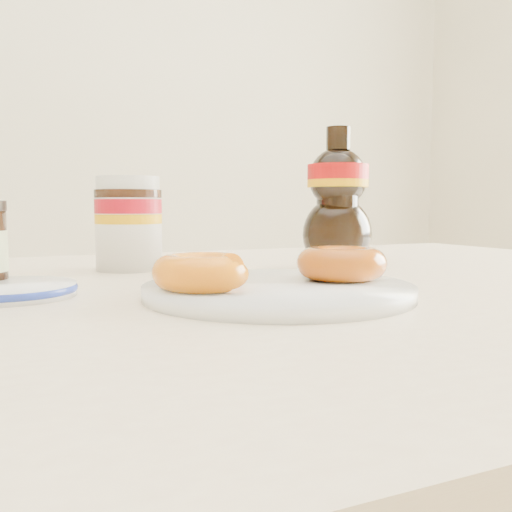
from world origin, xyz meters
name	(u,v)px	position (x,y,z in m)	size (l,w,h in m)	color
dining_table	(226,358)	(0.00, 0.10, 0.67)	(1.40, 0.90, 0.75)	#FEEBC1
plate	(278,290)	(0.01, -0.01, 0.76)	(0.25, 0.25, 0.01)	white
donut_bitten	(202,272)	(-0.06, -0.01, 0.78)	(0.09, 0.09, 0.03)	orange
donut_whole	(341,263)	(0.09, 0.00, 0.78)	(0.09, 0.09, 0.03)	#904209
nutella_jar	(129,220)	(-0.07, 0.28, 0.82)	(0.09, 0.09, 0.12)	white
syrup_bottle	(338,198)	(0.20, 0.19, 0.85)	(0.10, 0.08, 0.19)	black
blue_rim_saucer	(9,290)	(-0.22, 0.10, 0.76)	(0.13, 0.13, 0.01)	white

